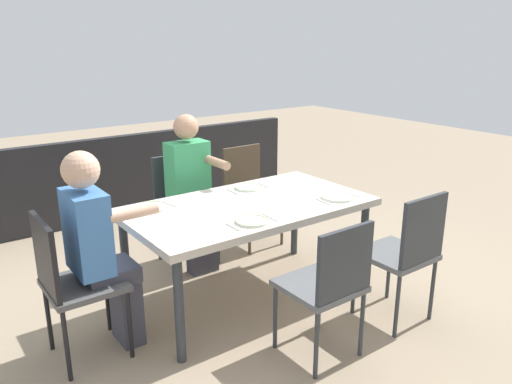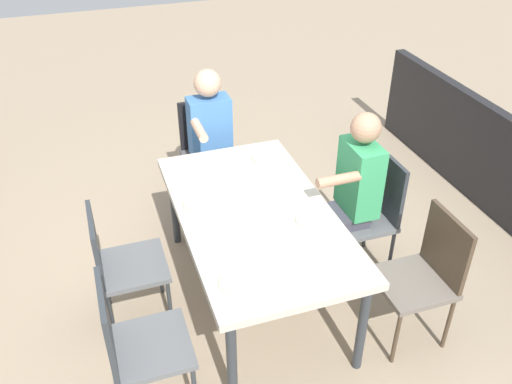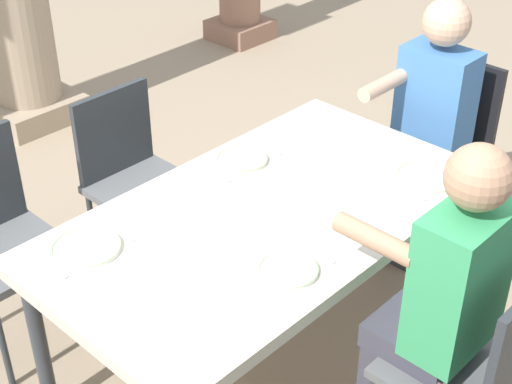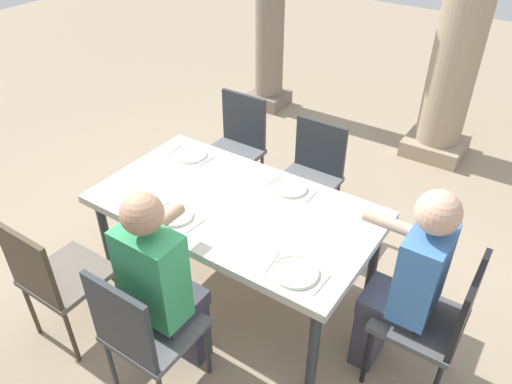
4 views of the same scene
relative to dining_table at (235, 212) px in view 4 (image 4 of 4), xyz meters
The scene contains 22 objects.
ground_plane 0.69m from the dining_table, ahead, with size 16.00×16.00×0.00m, color gray.
dining_table is the anchor object (origin of this frame).
chair_west_north 1.13m from the dining_table, 125.68° to the left, with size 0.44×0.44×0.94m.
chair_west_south 1.13m from the dining_table, 125.67° to the right, with size 0.44×0.44×0.92m.
chair_mid_north 0.93m from the dining_table, 86.14° to the left, with size 0.44×0.44×0.90m.
chair_mid_south 0.93m from the dining_table, 86.16° to the right, with size 0.44×0.44×0.94m.
chair_head_east 1.31m from the dining_table, ahead, with size 0.44×0.44×0.94m.
diner_woman_green 0.73m from the dining_table, 85.40° to the right, with size 0.35×0.49×1.32m.
diner_man_white 1.11m from the dining_table, ahead, with size 0.50×0.35×1.30m.
stone_column_centre 2.84m from the dining_table, 78.24° to the left, with size 0.57×0.57×2.94m.
plate_0 0.68m from the dining_table, 154.40° to the left, with size 0.25×0.25×0.02m.
fork_0 0.82m from the dining_table, 158.94° to the left, with size 0.02×0.17×0.01m, color silver.
spoon_0 0.55m from the dining_table, 147.61° to the left, with size 0.02×0.17×0.01m, color silver.
plate_1 0.38m from the dining_table, 125.27° to the right, with size 0.21×0.21×0.02m.
fork_1 0.48m from the dining_table, 140.14° to the right, with size 0.02×0.17×0.01m, color silver.
spoon_1 0.32m from the dining_table, 102.24° to the right, with size 0.02×0.17×0.01m, color silver.
plate_2 0.39m from the dining_table, 57.89° to the left, with size 0.22×0.22×0.02m.
fork_2 0.34m from the dining_table, 80.33° to the left, with size 0.02×0.17×0.01m, color silver.
spoon_2 0.49m from the dining_table, 42.68° to the left, with size 0.02×0.17×0.01m, color silver.
plate_3 0.70m from the dining_table, 27.17° to the right, with size 0.25×0.25×0.02m.
fork_3 0.57m from the dining_table, 34.13° to the right, with size 0.02×0.17×0.01m, color silver.
spoon_3 0.83m from the dining_table, 22.44° to the right, with size 0.02×0.17×0.01m, color silver.
Camera 4 is at (1.48, -1.97, 2.58)m, focal length 34.53 mm.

